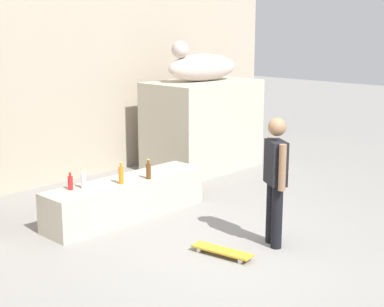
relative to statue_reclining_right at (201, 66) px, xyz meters
The scene contains 10 objects.
ground_plane 4.89m from the statue_reclining_right, 130.87° to the right, with size 40.00×40.00×0.00m, color gray.
pedestal_right 1.14m from the statue_reclining_right, ahead, with size 2.16×1.36×1.72m, color #B7AD99.
statue_reclining_right is the anchor object (origin of this frame).
ledge_block 3.60m from the statue_reclining_right, 157.29° to the right, with size 2.62×0.62×0.58m, color #B7AD99.
skater 4.29m from the statue_reclining_right, 123.83° to the right, with size 0.37×0.46×1.67m.
skateboard 4.83m from the statue_reclining_right, 133.50° to the right, with size 0.32×0.82×0.08m.
bottle_red 4.17m from the statue_reclining_right, 163.89° to the right, with size 0.07×0.07×0.26m.
bottle_orange 3.65m from the statue_reclining_right, 156.35° to the right, with size 0.07×0.07×0.32m.
bottle_clear 4.04m from the statue_reclining_right, 162.08° to the right, with size 0.07×0.07×0.29m.
bottle_brown 3.31m from the statue_reclining_right, 151.56° to the right, with size 0.07×0.07×0.30m.
Camera 1 is at (-5.13, -4.14, 2.80)m, focal length 53.32 mm.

